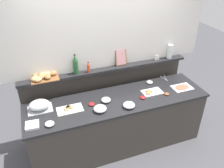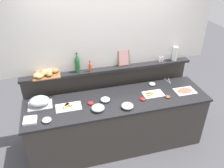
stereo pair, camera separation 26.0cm
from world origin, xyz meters
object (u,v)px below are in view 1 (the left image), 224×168
Objects in this scene: glass_bowl_large at (129,105)px; glass_bowl_medium at (50,124)px; sandwich_platter_front at (69,109)px; water_carafe at (170,51)px; condiment_bowl_red at (92,104)px; wine_bottle_green at (75,65)px; glass_bowl_small at (100,109)px; glass_bowl_extra at (106,100)px; serving_cloche at (39,105)px; condiment_bowl_teal at (167,94)px; cold_cuts_platter at (182,87)px; condiment_bowl_dark at (143,97)px; hot_sauce_bottle at (88,68)px; pepper_shaker at (158,57)px; framed_picture at (121,57)px; salt_shaker at (156,58)px; condiment_bowl_cream at (150,82)px; sandwich_platter_rear at (151,92)px; bread_basket at (43,76)px; serving_tongs at (165,78)px; napkin_stack at (32,125)px.

glass_bowl_large is 1.12m from glass_bowl_medium.
water_carafe is (1.87, 0.46, 0.41)m from sandwich_platter_front.
wine_bottle_green reaches higher than condiment_bowl_red.
glass_bowl_small is 0.23m from glass_bowl_extra.
condiment_bowl_red is (-0.22, -0.01, -0.01)m from glass_bowl_extra.
serving_cloche is 4.24× the size of condiment_bowl_teal.
glass_bowl_medium is at bearing -179.82° from glass_bowl_large.
glass_bowl_large is 0.36m from glass_bowl_extra.
serving_cloche is at bearing 171.19° from condiment_bowl_teal.
condiment_bowl_red reaches higher than cold_cuts_platter.
condiment_bowl_dark is (0.77, -0.10, -0.00)m from condiment_bowl_red.
hot_sauce_bottle is 1.23m from pepper_shaker.
glass_bowl_large is 0.31m from condiment_bowl_dark.
framed_picture reaches higher than hot_sauce_bottle.
glass_bowl_extra is 0.56m from condiment_bowl_dark.
glass_bowl_extra is 1.65× the size of salt_shaker.
glass_bowl_extra is 1.35× the size of condiment_bowl_cream.
framed_picture is at bearing 29.96° from glass_bowl_medium.
sandwich_platter_rear is 3.68× the size of salt_shaker.
glass_bowl_small reaches higher than condiment_bowl_teal.
glass_bowl_small is 0.98m from bread_basket.
condiment_bowl_dark is 0.74m from serving_tongs.
condiment_bowl_teal is (1.49, -0.15, 0.00)m from sandwich_platter_front.
napkin_stack is (-2.24, -0.47, 0.01)m from serving_tongs.
condiment_bowl_teal is at bearing -28.56° from hot_sauce_bottle.
glass_bowl_extra is 1.23m from pepper_shaker.
glass_bowl_medium is (-1.11, -0.00, -0.01)m from glass_bowl_large.
sandwich_platter_front is 2.14× the size of napkin_stack.
condiment_bowl_dark is 0.94m from hot_sauce_bottle.
glass_bowl_small reaches higher than condiment_bowl_red.
serving_cloche reaches higher than condiment_bowl_cream.
glass_bowl_large is at bearing -155.82° from condiment_bowl_dark.
pepper_shaker is (2.03, 0.32, 0.27)m from serving_cloche.
water_carafe is at bearing -0.29° from bread_basket.
condiment_bowl_teal is 1.89m from bread_basket.
sandwich_platter_front is 1.74m from pepper_shaker.
pepper_shaker is at bearing 19.75° from glass_bowl_medium.
cold_cuts_platter is 0.37m from serving_tongs.
glass_bowl_small is 1.73× the size of condiment_bowl_cream.
sandwich_platter_rear is 0.88× the size of sandwich_platter_front.
bread_basket is (-0.49, 0.01, -0.10)m from wine_bottle_green.
hot_sauce_bottle is 0.63× the size of framed_picture.
cold_cuts_platter is at bearing -2.02° from sandwich_platter_front.
wine_bottle_green is at bearing 129.89° from glass_bowl_large.
glass_bowl_extra is 1.45m from water_carafe.
sandwich_platter_front is at bearing 179.55° from condiment_bowl_red.
framed_picture reaches higher than bread_basket.
cold_cuts_platter is 1.84× the size of hot_sauce_bottle.
condiment_bowl_cream is at bearing 143.26° from cold_cuts_platter.
serving_tongs is 0.39m from pepper_shaker.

